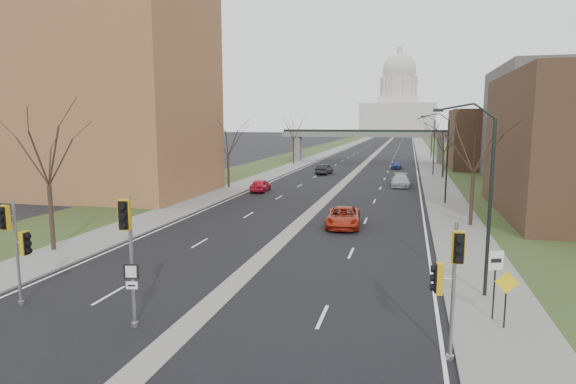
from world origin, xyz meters
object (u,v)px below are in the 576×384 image
at_px(warning_sign, 506,291).
at_px(signal_pole_median, 128,239).
at_px(car_left_near, 260,185).
at_px(car_right_near, 343,217).
at_px(car_left_far, 324,169).
at_px(signal_pole_right, 450,272).
at_px(car_right_far, 397,165).
at_px(speed_limit_sign, 495,272).
at_px(signal_pole_left, 16,237).
at_px(car_right_mid, 400,180).

bearing_deg(warning_sign, signal_pole_median, -161.50).
relative_size(car_left_near, car_right_near, 0.80).
bearing_deg(car_left_near, car_left_far, -104.18).
xyz_separation_m(signal_pole_right, car_right_near, (-6.12, 20.12, -2.37)).
relative_size(car_left_near, car_right_far, 1.12).
distance_m(car_left_far, car_right_far, 15.59).
height_order(speed_limit_sign, warning_sign, speed_limit_sign).
xyz_separation_m(warning_sign, car_left_near, (-20.25, 33.41, -0.84)).
bearing_deg(warning_sign, car_right_near, 121.00).
bearing_deg(signal_pole_left, signal_pole_median, -6.01).
bearing_deg(warning_sign, car_right_mid, 100.89).
xyz_separation_m(speed_limit_sign, car_left_near, (-19.95, 32.64, -1.32)).
xyz_separation_m(signal_pole_median, car_right_near, (5.42, 20.46, -2.86)).
height_order(signal_pole_median, car_left_far, signal_pole_median).
height_order(signal_pole_median, car_right_mid, signal_pole_median).
bearing_deg(car_left_far, car_right_far, -126.16).
bearing_deg(signal_pole_right, signal_pole_median, 176.90).
height_order(car_right_near, car_right_far, car_right_near).
distance_m(signal_pole_left, car_right_mid, 46.83).
height_order(signal_pole_right, car_right_near, signal_pole_right).
bearing_deg(signal_pole_left, car_right_far, 81.12).
bearing_deg(car_right_far, signal_pole_right, -80.95).
height_order(signal_pole_median, warning_sign, signal_pole_median).
bearing_deg(car_left_far, car_right_mid, 140.71).
bearing_deg(signal_pole_right, car_left_far, 99.04).
bearing_deg(car_right_near, signal_pole_median, -109.56).
bearing_deg(signal_pole_median, warning_sign, 1.31).
relative_size(signal_pole_left, car_left_far, 1.01).
relative_size(signal_pole_right, car_right_mid, 0.89).
height_order(signal_pole_right, speed_limit_sign, signal_pole_right).
xyz_separation_m(signal_pole_right, speed_limit_sign, (2.06, 3.91, -1.06)).
distance_m(signal_pole_left, warning_sign, 20.13).
distance_m(signal_pole_right, car_left_near, 40.76).
xyz_separation_m(speed_limit_sign, car_left_far, (-15.98, 52.77, -1.29)).
relative_size(warning_sign, car_left_near, 0.52).
distance_m(car_right_near, car_right_mid, 25.00).
bearing_deg(car_right_far, car_right_near, -87.05).
xyz_separation_m(signal_pole_median, car_left_near, (-6.35, 36.88, -2.87)).
height_order(signal_pole_left, signal_pole_median, signal_pole_median).
relative_size(signal_pole_median, signal_pole_right, 1.09).
height_order(car_right_mid, car_right_far, car_right_mid).
distance_m(speed_limit_sign, warning_sign, 0.96).
distance_m(signal_pole_right, warning_sign, 4.22).
distance_m(speed_limit_sign, car_right_near, 18.21).
height_order(car_left_far, car_right_mid, car_right_mid).
distance_m(speed_limit_sign, car_left_far, 55.15).
relative_size(signal_pole_left, car_right_mid, 0.88).
height_order(warning_sign, car_left_near, warning_sign).
bearing_deg(car_right_near, car_left_far, 97.33).
xyz_separation_m(signal_pole_left, car_right_mid, (15.23, 44.22, -2.31)).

